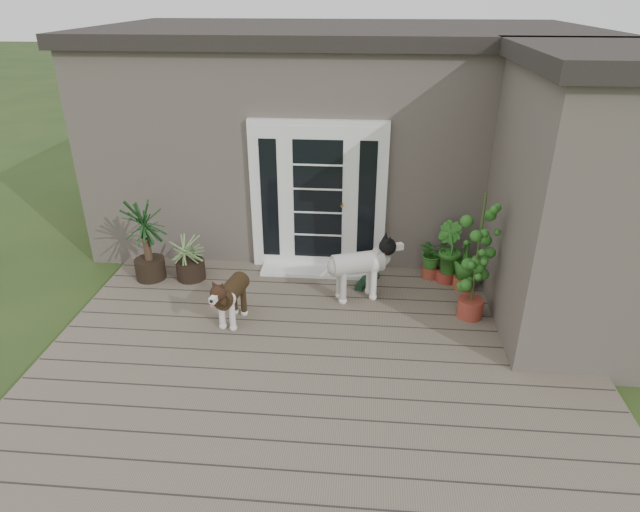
{
  "coord_description": "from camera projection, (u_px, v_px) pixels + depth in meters",
  "views": [
    {
      "loc": [
        0.45,
        -4.59,
        3.82
      ],
      "look_at": [
        -0.1,
        1.75,
        0.7
      ],
      "focal_mm": 30.72,
      "sensor_mm": 36.0,
      "label": 1
    }
  ],
  "objects": [
    {
      "name": "brindle_dog",
      "position": [
        232.0,
        299.0,
        6.62
      ],
      "size": [
        0.47,
        0.81,
        0.64
      ],
      "primitive_type": null,
      "rotation": [
        0.0,
        0.0,
        2.95
      ],
      "color": "#392715",
      "rests_on": "deck"
    },
    {
      "name": "yucca",
      "position": [
        146.0,
        241.0,
        7.52
      ],
      "size": [
        0.93,
        0.93,
        1.15
      ],
      "primitive_type": null,
      "rotation": [
        0.0,
        0.0,
        0.2
      ],
      "color": "black",
      "rests_on": "deck"
    },
    {
      "name": "house_main",
      "position": [
        340.0,
        137.0,
        9.3
      ],
      "size": [
        7.4,
        4.0,
        3.1
      ],
      "primitive_type": "cube",
      "color": "#665E54",
      "rests_on": "ground"
    },
    {
      "name": "door_step",
      "position": [
        317.0,
        270.0,
        7.92
      ],
      "size": [
        1.6,
        0.4,
        0.05
      ],
      "primitive_type": "cube",
      "color": "white",
      "rests_on": "deck"
    },
    {
      "name": "white_dog",
      "position": [
        357.0,
        273.0,
        7.11
      ],
      "size": [
        0.98,
        0.67,
        0.76
      ],
      "primitive_type": null,
      "rotation": [
        0.0,
        0.0,
        -1.22
      ],
      "color": "white",
      "rests_on": "deck"
    },
    {
      "name": "spider_plant",
      "position": [
        189.0,
        255.0,
        7.61
      ],
      "size": [
        0.8,
        0.8,
        0.72
      ],
      "primitive_type": null,
      "rotation": [
        0.0,
        0.0,
        -0.22
      ],
      "color": "#7D995E",
      "rests_on": "deck"
    },
    {
      "name": "herb_b",
      "position": [
        447.0,
        260.0,
        7.55
      ],
      "size": [
        0.59,
        0.59,
        0.64
      ],
      "primitive_type": "imported",
      "rotation": [
        0.0,
        0.0,
        2.12
      ],
      "color": "#215D1A",
      "rests_on": "deck"
    },
    {
      "name": "herb_c",
      "position": [
        466.0,
        268.0,
        7.38
      ],
      "size": [
        0.56,
        0.56,
        0.62
      ],
      "primitive_type": "imported",
      "rotation": [
        0.0,
        0.0,
        3.94
      ],
      "color": "#29621C",
      "rests_on": "deck"
    },
    {
      "name": "door_unit",
      "position": [
        318.0,
        197.0,
        7.64
      ],
      "size": [
        1.9,
        0.14,
        2.15
      ],
      "primitive_type": "cube",
      "color": "white",
      "rests_on": "deck"
    },
    {
      "name": "clog_right",
      "position": [
        363.0,
        283.0,
        7.53
      ],
      "size": [
        0.27,
        0.37,
        0.1
      ],
      "primitive_type": null,
      "rotation": [
        0.0,
        0.0,
        -0.39
      ],
      "color": "black",
      "rests_on": "deck"
    },
    {
      "name": "clog_left",
      "position": [
        372.0,
        272.0,
        7.83
      ],
      "size": [
        0.28,
        0.36,
        0.1
      ],
      "primitive_type": null,
      "rotation": [
        0.0,
        0.0,
        0.43
      ],
      "color": "#163717",
      "rests_on": "deck"
    },
    {
      "name": "sapling",
      "position": [
        477.0,
        255.0,
        6.5
      ],
      "size": [
        0.51,
        0.51,
        1.69
      ],
      "primitive_type": null,
      "rotation": [
        0.0,
        0.0,
        -0.03
      ],
      "color": "#1D4F16",
      "rests_on": "deck"
    },
    {
      "name": "roof_main",
      "position": [
        342.0,
        32.0,
        8.57
      ],
      "size": [
        7.6,
        4.2,
        0.2
      ],
      "primitive_type": "cube",
      "color": "#2D2826",
      "rests_on": "house_main"
    },
    {
      "name": "deck",
      "position": [
        319.0,
        360.0,
        6.15
      ],
      "size": [
        6.2,
        4.6,
        0.12
      ],
      "primitive_type": "cube",
      "color": "#6B5B4C",
      "rests_on": "ground"
    },
    {
      "name": "herb_a",
      "position": [
        432.0,
        261.0,
        7.69
      ],
      "size": [
        0.55,
        0.55,
        0.51
      ],
      "primitive_type": "imported",
      "rotation": [
        0.0,
        0.0,
        0.53
      ],
      "color": "#23601B",
      "rests_on": "deck"
    },
    {
      "name": "roof_wing",
      "position": [
        613.0,
        56.0,
        5.53
      ],
      "size": [
        1.8,
        2.6,
        0.2
      ],
      "primitive_type": "cube",
      "color": "#2D2826",
      "rests_on": "house_wing"
    },
    {
      "name": "house_wing",
      "position": [
        579.0,
        209.0,
        6.26
      ],
      "size": [
        1.6,
        2.4,
        3.1
      ],
      "primitive_type": "cube",
      "color": "#665E54",
      "rests_on": "ground"
    }
  ]
}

